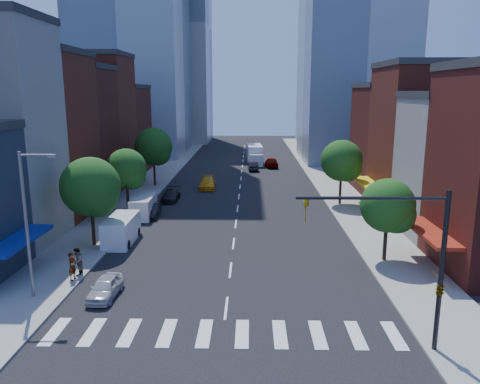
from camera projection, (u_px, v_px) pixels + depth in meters
The scene contains 31 objects.
ground at pixel (226, 308), 27.69m from camera, with size 220.00×220.00×0.00m, color black.
sidewalk_left at pixel (154, 180), 67.05m from camera, with size 5.00×120.00×0.15m, color gray.
sidewalk_right at pixel (328, 181), 66.49m from camera, with size 5.00×120.00×0.15m, color gray.
crosswalk at pixel (223, 333), 24.76m from camera, with size 19.00×3.00×0.01m, color silver.
bldg_left_2 at pixel (26, 138), 46.51m from camera, with size 12.00×9.00×16.00m, color maroon.
bldg_left_3 at pixel (60, 135), 54.92m from camera, with size 12.00×8.00×15.00m, color #561C15.
bldg_left_4 at pixel (85, 122), 63.02m from camera, with size 12.00×9.00×17.00m, color maroon.
bldg_left_5 at pixel (107, 131), 72.72m from camera, with size 12.00×10.00×13.00m, color #561C15.
bldg_right_1 at pixel (476, 168), 40.62m from camera, with size 12.00×8.00×12.00m, color beige.
bldg_right_2 at pixel (437, 141), 49.10m from camera, with size 12.00×10.00×15.00m, color maroon.
bldg_right_3 at pixel (406, 140), 59.08m from camera, with size 12.00×10.00×13.00m, color #561C15.
tower_far_w at pixel (172, 27), 115.03m from camera, with size 18.00×18.00×56.00m, color #9EA5AD.
traffic_signal at pixel (430, 272), 22.20m from camera, with size 7.24×2.24×8.00m.
streetlight at pixel (29, 216), 27.82m from camera, with size 2.25×0.25×9.00m.
tree_left_near at pixel (92, 189), 37.60m from camera, with size 4.80×4.80×7.30m.
tree_left_mid at pixel (128, 171), 48.42m from camera, with size 4.20×4.20×6.65m.
tree_left_far at pixel (155, 148), 61.96m from camera, with size 5.00×5.00×7.75m.
tree_right_near at pixel (390, 208), 34.29m from camera, with size 4.00×4.00×6.20m.
tree_right_far at pixel (343, 162), 51.74m from camera, with size 4.60×4.60×7.20m.
parked_car_front at pixel (105, 287), 29.05m from camera, with size 1.50×3.74×1.27m, color #B9BABE.
parked_car_second at pixel (152, 210), 47.79m from camera, with size 1.42×4.08×1.34m, color black.
parked_car_third at pixel (145, 209), 48.19m from camera, with size 2.41×5.23×1.45m, color #999999.
parked_car_rear at pixel (171, 195), 54.78m from camera, with size 1.84×4.52×1.31m, color black.
cargo_van_near at pixel (121, 230), 39.35m from camera, with size 2.17×5.26×2.24m.
cargo_van_far at pixel (143, 207), 47.54m from camera, with size 2.08×4.96×2.10m.
taxi at pixel (208, 183), 61.57m from camera, with size 2.04×5.01×1.45m, color orange.
traffic_car_oncoming at pixel (253, 166), 75.63m from camera, with size 1.52×4.36×1.44m, color black.
traffic_car_far at pixel (272, 162), 78.81m from camera, with size 1.94×4.82×1.64m, color #999999.
box_truck at pixel (255, 155), 82.18m from camera, with size 2.95×8.31×3.29m.
pedestrian_near at pixel (72, 266), 31.27m from camera, with size 0.70×0.46×1.93m, color #999999.
pedestrian_far at pixel (77, 261), 32.13m from camera, with size 0.94×0.73×1.93m, color #999999.
Camera 1 is at (1.40, -25.59, 12.56)m, focal length 35.00 mm.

